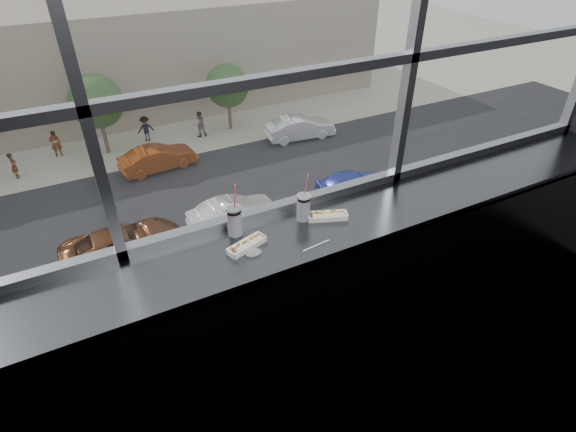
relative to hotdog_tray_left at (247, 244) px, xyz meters
name	(u,v)px	position (x,y,z in m)	size (l,w,h in m)	color
wall_back_lower	(276,274)	(0.32, 0.26, -0.58)	(6.00, 6.00, 0.00)	black
window_glass	(270,21)	(0.32, 0.28, 1.17)	(6.00, 6.00, 0.00)	silver
window_mullions	(271,22)	(0.32, 0.26, 1.17)	(6.00, 0.08, 2.40)	gray
counter	(294,238)	(0.32, -0.01, -0.06)	(6.00, 0.55, 0.06)	#4D4F52
counter_fascia	(312,322)	(0.32, -0.27, -0.58)	(6.00, 0.04, 1.04)	#4D4F52
hotdog_tray_left	(247,244)	(0.00, 0.00, 0.00)	(0.27, 0.16, 0.06)	white
hotdog_tray_right	(327,215)	(0.59, 0.04, 0.00)	(0.28, 0.18, 0.06)	white
soda_cup_left	(234,220)	(-0.01, 0.16, 0.08)	(0.10, 0.10, 0.37)	white
soda_cup_right	(304,206)	(0.45, 0.11, 0.07)	(0.09, 0.09, 0.34)	white
loose_straw	(316,245)	(0.38, -0.18, -0.02)	(0.01, 0.01, 0.20)	white
wrapper	(253,252)	(0.01, -0.07, -0.01)	(0.10, 0.07, 0.02)	silver
plaza_ground	(71,89)	(0.32, 43.76, -12.13)	(120.00, 120.00, 0.00)	#AAA58E
plaza_near	(188,409)	(0.32, 7.26, -12.11)	(50.00, 14.00, 0.04)	#AAA58E
street_asphalt	(117,214)	(0.32, 20.26, -12.10)	(80.00, 10.00, 0.06)	black
far_sidewalk	(95,156)	(0.32, 28.26, -12.11)	(80.00, 6.00, 0.04)	#AAA58E
far_building	(64,59)	(0.32, 38.26, -8.13)	(50.00, 14.00, 8.00)	gray
car_near_e	(351,179)	(12.85, 16.26, -11.14)	(5.56, 2.32, 1.85)	#2534AD
car_near_d	(233,209)	(5.60, 16.26, -11.04)	(6.18, 2.57, 2.06)	white
car_near_c	(123,240)	(0.09, 16.26, -11.03)	(6.23, 2.59, 2.08)	#622C10
car_far_b	(157,154)	(3.71, 24.26, -11.02)	(6.25, 2.60, 2.08)	#AB3D09
car_far_c	(300,124)	(13.90, 24.26, -10.97)	(6.58, 2.74, 2.19)	white
pedestrian_c	(145,126)	(4.03, 28.99, -10.99)	(0.97, 0.73, 2.19)	#66605B
pedestrian_a	(13,163)	(-4.35, 27.30, -11.09)	(0.88, 0.66, 1.99)	#66605B
pedestrian_d	(199,122)	(7.66, 27.95, -10.96)	(1.00, 0.75, 2.25)	#66605B
pedestrian_b	(55,141)	(-1.83, 29.29, -10.99)	(0.98, 0.73, 2.20)	#66605B
tree_center	(96,102)	(1.20, 28.26, -8.49)	(3.43, 3.43, 5.37)	#47382B
tree_right	(227,86)	(10.12, 28.26, -8.83)	(3.11, 3.11, 4.86)	#47382B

